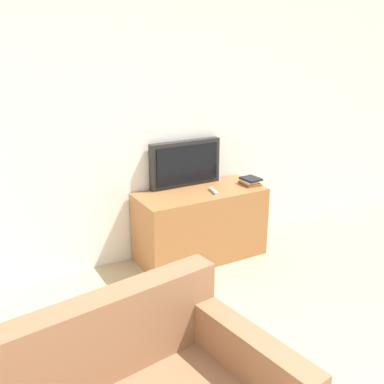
# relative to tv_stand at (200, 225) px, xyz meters

# --- Properties ---
(wall_back) EXTENTS (9.00, 0.06, 2.60)m
(wall_back) POSITION_rel_tv_stand_xyz_m (-0.51, 0.32, 0.96)
(wall_back) COLOR white
(wall_back) RESTS_ON ground_plane
(tv_stand) EXTENTS (1.24, 0.55, 0.69)m
(tv_stand) POSITION_rel_tv_stand_xyz_m (0.00, 0.00, 0.00)
(tv_stand) COLOR #9E6638
(tv_stand) RESTS_ON ground_plane
(television) EXTENTS (0.74, 0.09, 0.45)m
(television) POSITION_rel_tv_stand_xyz_m (-0.04, 0.23, 0.57)
(television) COLOR black
(television) RESTS_ON tv_stand
(book_stack) EXTENTS (0.17, 0.23, 0.07)m
(book_stack) POSITION_rel_tv_stand_xyz_m (0.54, -0.06, 0.38)
(book_stack) COLOR #995623
(book_stack) RESTS_ON tv_stand
(remote_on_stand) EXTENTS (0.07, 0.18, 0.02)m
(remote_on_stand) POSITION_rel_tv_stand_xyz_m (0.09, -0.08, 0.36)
(remote_on_stand) COLOR #B7B7B7
(remote_on_stand) RESTS_ON tv_stand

